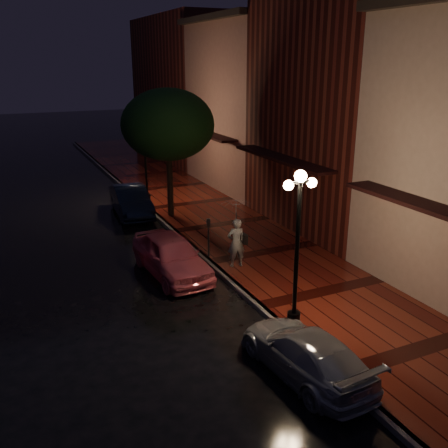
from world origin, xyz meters
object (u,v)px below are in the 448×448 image
streetlamp_far (145,153)px  navy_car (131,201)px  woman_with_umbrella (236,222)px  streetlamp_near (298,240)px  street_tree (168,127)px  silver_car (305,353)px  parking_meter (208,234)px  pink_car (171,255)px

streetlamp_far → navy_car: (-1.30, -1.73, -1.91)m
navy_car → woman_with_umbrella: size_ratio=1.71×
streetlamp_near → woman_with_umbrella: streetlamp_near is taller
navy_car → woman_with_umbrella: (1.62, -8.02, 1.08)m
woman_with_umbrella → street_tree: bearing=-83.5°
navy_car → silver_car: size_ratio=1.08×
navy_car → parking_meter: parking_meter is taller
streetlamp_far → pink_car: bearing=-101.6°
streetlamp_far → parking_meter: size_ratio=2.95×
street_tree → navy_car: street_tree is taller
parking_meter → streetlamp_near: bearing=-69.0°
streetlamp_near → silver_car: streetlamp_near is taller
parking_meter → woman_with_umbrella: bearing=-48.4°
silver_car → streetlamp_near: bearing=-119.9°
navy_car → parking_meter: (1.10, -6.79, 0.34)m
navy_car → street_tree: bearing=-35.3°
street_tree → pink_car: size_ratio=1.38×
streetlamp_near → silver_car: size_ratio=1.10×
streetlamp_far → silver_car: streetlamp_far is taller
streetlamp_far → parking_meter: 8.66m
navy_car → woman_with_umbrella: bearing=-74.4°
silver_car → street_tree: bearing=-99.5°
streetlamp_near → parking_meter: bearing=92.1°
street_tree → navy_car: bearing=140.6°
street_tree → navy_car: 4.09m
navy_car → silver_car: bearing=-84.4°
pink_car → parking_meter: size_ratio=2.87×
street_tree → silver_car: 13.53m
streetlamp_near → street_tree: bearing=88.7°
street_tree → pink_car: bearing=-109.1°
pink_car → navy_car: (0.58, 7.46, -0.02)m
navy_car → woman_with_umbrella: 8.26m
silver_car → woman_with_umbrella: woman_with_umbrella is taller
street_tree → silver_car: bearing=-95.3°
navy_car → parking_meter: 6.88m
street_tree → navy_car: (-1.56, 1.28, -3.55)m
woman_with_umbrella → streetlamp_near: bearing=91.7°
streetlamp_near → pink_car: bearing=111.4°
streetlamp_near → street_tree: size_ratio=0.74×
navy_car → pink_car: bearing=-90.3°
silver_car → woman_with_umbrella: (1.27, 6.22, 1.20)m
street_tree → pink_car: street_tree is taller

